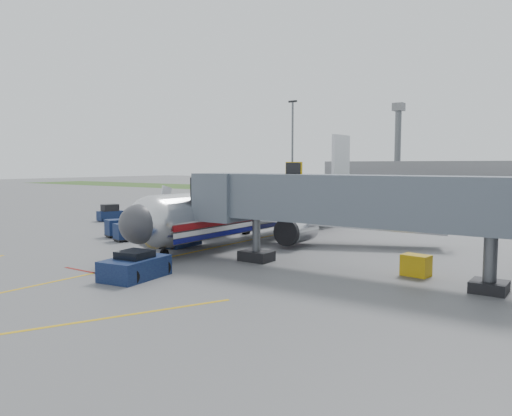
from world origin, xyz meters
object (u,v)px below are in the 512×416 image
Objects in this scene: baggage_tug at (110,213)px; belt_loader at (184,240)px; pushback_tug at (135,267)px; ramp_worker at (171,230)px; airliner at (267,208)px.

baggage_tug reaches higher than belt_loader.
belt_loader reaches higher than pushback_tug.
belt_loader is at bearing 119.07° from pushback_tug.
pushback_tug is 1.06× the size of belt_loader.
pushback_tug is 2.23× the size of ramp_worker.
belt_loader is 3.49m from ramp_worker.
baggage_tug is at bearing 179.69° from airliner.
airliner is 18.77× the size of ramp_worker.
pushback_tug is at bearing -36.13° from baggage_tug.
airliner is 11.39× the size of baggage_tug.
pushback_tug is 11.67m from belt_loader.
belt_loader is at bearing -59.45° from ramp_worker.
baggage_tug reaches higher than ramp_worker.
airliner is 9.17m from belt_loader.
belt_loader reaches higher than ramp_worker.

